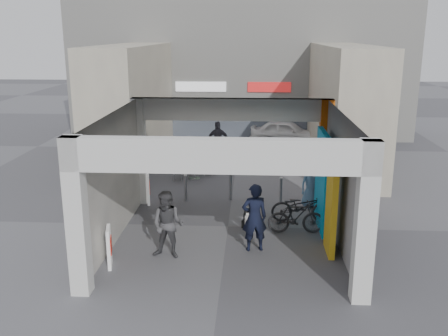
# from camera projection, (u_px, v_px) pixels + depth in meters

# --- Properties ---
(ground) EXTENTS (90.00, 90.00, 0.00)m
(ground) POSITION_uv_depth(u_px,v_px,m) (228.00, 226.00, 14.65)
(ground) COLOR #58585D
(ground) RESTS_ON ground
(arcade_canopy) EXTENTS (6.40, 6.45, 6.40)m
(arcade_canopy) POSITION_uv_depth(u_px,v_px,m) (247.00, 158.00, 13.22)
(arcade_canopy) COLOR silver
(arcade_canopy) RESTS_ON ground
(far_building) EXTENTS (18.00, 4.08, 8.00)m
(far_building) POSITION_uv_depth(u_px,v_px,m) (241.00, 61.00, 27.06)
(far_building) COLOR silver
(far_building) RESTS_ON ground
(plaza_bldg_left) EXTENTS (2.00, 9.00, 5.00)m
(plaza_bldg_left) POSITION_uv_depth(u_px,v_px,m) (133.00, 104.00, 21.46)
(plaza_bldg_left) COLOR #B3AC94
(plaza_bldg_left) RESTS_ON ground
(plaza_bldg_right) EXTENTS (2.00, 9.00, 5.00)m
(plaza_bldg_right) POSITION_uv_depth(u_px,v_px,m) (344.00, 106.00, 20.96)
(plaza_bldg_right) COLOR #B3AC94
(plaza_bldg_right) RESTS_ON ground
(bollard_left) EXTENTS (0.09, 0.09, 0.90)m
(bollard_left) POSITION_uv_depth(u_px,v_px,m) (186.00, 188.00, 16.76)
(bollard_left) COLOR gray
(bollard_left) RESTS_ON ground
(bollard_center) EXTENTS (0.09, 0.09, 0.94)m
(bollard_center) POSITION_uv_depth(u_px,v_px,m) (231.00, 187.00, 16.85)
(bollard_center) COLOR gray
(bollard_center) RESTS_ON ground
(bollard_right) EXTENTS (0.09, 0.09, 0.86)m
(bollard_right) POSITION_uv_depth(u_px,v_px,m) (281.00, 190.00, 16.59)
(bollard_right) COLOR gray
(bollard_right) RESTS_ON ground
(advert_board_near) EXTENTS (0.20, 0.55, 1.00)m
(advert_board_near) POSITION_uv_depth(u_px,v_px,m) (109.00, 247.00, 12.05)
(advert_board_near) COLOR silver
(advert_board_near) RESTS_ON ground
(advert_board_far) EXTENTS (0.21, 0.55, 1.00)m
(advert_board_far) POSITION_uv_depth(u_px,v_px,m) (148.00, 189.00, 16.50)
(advert_board_far) COLOR silver
(advert_board_far) RESTS_ON ground
(cafe_set) EXTENTS (1.50, 1.21, 0.91)m
(cafe_set) POSITION_uv_depth(u_px,v_px,m) (192.00, 169.00, 19.63)
(cafe_set) COLOR #A3A3A8
(cafe_set) RESTS_ON ground
(produce_stand) EXTENTS (1.23, 0.67, 0.81)m
(produce_stand) POSITION_uv_depth(u_px,v_px,m) (189.00, 161.00, 20.81)
(produce_stand) COLOR black
(produce_stand) RESTS_ON ground
(crate_stack) EXTENTS (0.46, 0.37, 0.56)m
(crate_stack) POSITION_uv_depth(u_px,v_px,m) (255.00, 154.00, 22.15)
(crate_stack) COLOR #1A5B1F
(crate_stack) RESTS_ON ground
(border_collie) EXTENTS (0.24, 0.47, 0.65)m
(border_collie) POSITION_uv_depth(u_px,v_px,m) (247.00, 220.00, 14.47)
(border_collie) COLOR black
(border_collie) RESTS_ON ground
(man_with_dog) EXTENTS (0.73, 0.56, 1.81)m
(man_with_dog) POSITION_uv_depth(u_px,v_px,m) (254.00, 217.00, 12.85)
(man_with_dog) COLOR black
(man_with_dog) RESTS_ON ground
(man_back_turned) EXTENTS (0.95, 0.80, 1.73)m
(man_back_turned) POSITION_uv_depth(u_px,v_px,m) (168.00, 225.00, 12.45)
(man_back_turned) COLOR #434346
(man_back_turned) RESTS_ON ground
(man_elderly) EXTENTS (0.88, 0.75, 1.53)m
(man_elderly) POSITION_uv_depth(u_px,v_px,m) (311.00, 184.00, 16.13)
(man_elderly) COLOR #5781A9
(man_elderly) RESTS_ON ground
(man_crates) EXTENTS (1.06, 0.54, 1.73)m
(man_crates) POSITION_uv_depth(u_px,v_px,m) (218.00, 141.00, 22.04)
(man_crates) COLOR black
(man_crates) RESTS_ON ground
(bicycle_front) EXTENTS (1.84, 0.67, 0.96)m
(bicycle_front) POSITION_uv_depth(u_px,v_px,m) (302.00, 206.00, 14.90)
(bicycle_front) COLOR black
(bicycle_front) RESTS_ON ground
(bicycle_rear) EXTENTS (1.63, 0.54, 0.96)m
(bicycle_rear) POSITION_uv_depth(u_px,v_px,m) (296.00, 217.00, 14.06)
(bicycle_rear) COLOR black
(bicycle_rear) RESTS_ON ground
(white_van) EXTENTS (3.81, 2.20, 1.22)m
(white_van) POSITION_uv_depth(u_px,v_px,m) (286.00, 132.00, 25.20)
(white_van) COLOR white
(white_van) RESTS_ON ground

